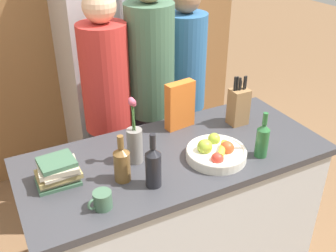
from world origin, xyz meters
The scene contains 15 objects.
kitchen_island centered at (0.00, 0.00, 0.47)m, with size 1.64×0.73×0.93m.
back_wall_wood centered at (0.00, 1.60, 1.30)m, with size 2.84×0.12×2.60m.
refrigerator centered at (0.16, 1.24, 0.97)m, with size 0.84×0.63×1.95m.
fruit_bowl centered at (0.16, -0.14, 0.97)m, with size 0.31×0.31×0.11m.
knife_block centered at (0.48, 0.12, 1.05)m, with size 0.11×0.09×0.31m.
flower_vase centered at (-0.22, 0.03, 1.05)m, with size 0.08×0.08×0.36m.
cereal_box centered at (0.16, 0.24, 1.07)m, with size 0.18×0.08×0.28m.
coffee_mug centered at (-0.49, -0.23, 0.97)m, with size 0.12×0.08×0.08m.
book_stack centered at (-0.61, 0.03, 0.99)m, with size 0.21×0.17×0.12m.
bottle_oil centered at (-0.22, -0.19, 1.04)m, with size 0.07×0.07×0.28m.
bottle_vinegar centered at (-0.33, -0.08, 1.03)m, with size 0.08×0.08×0.24m.
bottle_wine centered at (0.38, -0.22, 1.03)m, with size 0.07×0.07×0.25m.
person_at_sink centered at (-0.15, 0.64, 0.96)m, with size 0.30×0.30×1.69m.
person_in_blue centered at (0.15, 0.62, 1.02)m, with size 0.31×0.31×1.79m.
person_in_red_tee centered at (0.45, 0.71, 0.95)m, with size 0.30×0.30×1.66m.
Camera 1 is at (-0.84, -1.53, 2.08)m, focal length 42.00 mm.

